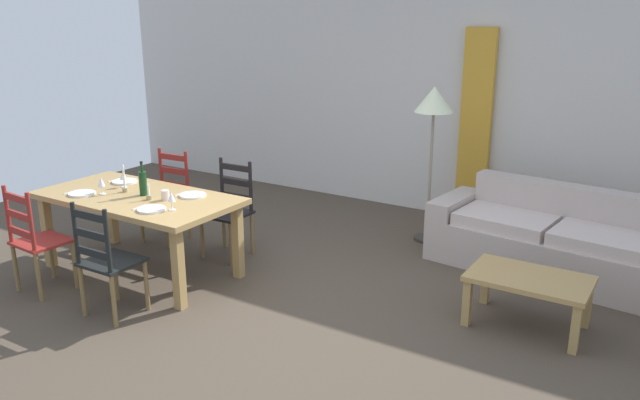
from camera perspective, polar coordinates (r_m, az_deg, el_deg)
ground_plane at (r=5.25m, az=-4.33°, el=-10.17°), size 9.60×9.60×0.02m
wall_far at (r=7.65m, az=10.40°, el=8.89°), size 9.60×0.16×2.70m
curtain_panel_left at (r=7.37m, az=13.91°, el=6.41°), size 0.35×0.08×2.20m
dining_table at (r=6.00m, az=-16.19°, el=-0.38°), size 1.90×0.96×0.75m
dining_chair_near_left at (r=5.93m, az=-24.38°, el=-3.33°), size 0.45×0.43×0.96m
dining_chair_near_right at (r=5.25m, az=-18.81°, el=-5.20°), size 0.43×0.41×0.96m
dining_chair_far_left at (r=6.86m, az=-13.65°, el=0.32°), size 0.44×0.42×0.96m
dining_chair_far_right at (r=6.29m, az=-8.20°, el=-0.84°), size 0.43×0.41×0.96m
dinner_plate_near_left at (r=6.16m, az=-20.79°, el=0.56°), size 0.24×0.24×0.02m
fork_near_left at (r=6.28m, az=-21.62°, el=0.70°), size 0.02×0.17×0.01m
dinner_plate_near_right at (r=5.49m, az=-15.03°, el=-0.81°), size 0.24×0.24×0.02m
fork_near_right at (r=5.60m, az=-16.08°, el=-0.62°), size 0.03×0.17×0.01m
dinner_plate_far_left at (r=6.46m, az=-17.30°, el=1.62°), size 0.24×0.24×0.02m
fork_far_left at (r=6.57m, az=-18.16°, el=1.74°), size 0.03×0.17×0.01m
dinner_plate_far_right at (r=5.82m, az=-11.47°, el=0.43°), size 0.24×0.24×0.02m
fork_far_right at (r=5.92m, az=-12.52°, el=0.59°), size 0.03×0.17×0.01m
wine_bottle at (r=5.93m, az=-15.77°, el=1.52°), size 0.07×0.07×0.32m
wine_glass_near_left at (r=6.08m, az=-19.22°, el=1.51°), size 0.06×0.06×0.16m
wine_glass_near_right at (r=5.42m, az=-13.33°, el=0.22°), size 0.06×0.06×0.16m
wine_glass_far_left at (r=6.26m, az=-17.42°, el=2.11°), size 0.06×0.06×0.16m
coffee_cup_primary at (r=5.74m, az=-13.85°, el=0.43°), size 0.07×0.07×0.09m
candle_tall at (r=6.10m, az=-17.30°, el=1.37°), size 0.05×0.05×0.26m
candle_short at (r=5.79m, az=-15.25°, el=0.39°), size 0.05×0.05×0.14m
couch at (r=6.26m, az=20.66°, el=-3.67°), size 2.35×1.04×0.80m
coffee_table at (r=5.12m, az=18.43°, el=-7.25°), size 0.90×0.56×0.42m
standing_lamp at (r=6.53m, az=10.28°, el=8.12°), size 0.40×0.40×1.64m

